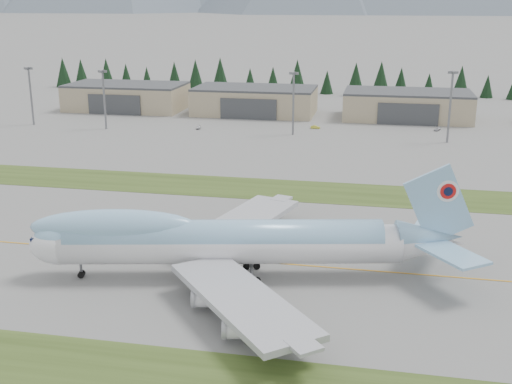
% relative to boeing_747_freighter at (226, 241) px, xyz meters
% --- Properties ---
extents(ground, '(7000.00, 7000.00, 0.00)m').
position_rel_boeing_747_freighter_xyz_m(ground, '(-11.48, 7.17, -6.45)').
color(ground, slate).
rests_on(ground, ground).
extents(grass_strip_near, '(400.00, 14.00, 0.08)m').
position_rel_boeing_747_freighter_xyz_m(grass_strip_near, '(-11.48, -30.83, -6.45)').
color(grass_strip_near, '#314518').
rests_on(grass_strip_near, ground).
extents(grass_strip_far, '(400.00, 18.00, 0.08)m').
position_rel_boeing_747_freighter_xyz_m(grass_strip_far, '(-11.48, 52.17, -6.45)').
color(grass_strip_far, '#314518').
rests_on(grass_strip_far, ground).
extents(taxiway_line_main, '(400.00, 0.40, 0.02)m').
position_rel_boeing_747_freighter_xyz_m(taxiway_line_main, '(-11.48, 7.17, -6.45)').
color(taxiway_line_main, orange).
rests_on(taxiway_line_main, ground).
extents(boeing_747_freighter, '(74.54, 62.78, 19.55)m').
position_rel_boeing_747_freighter_xyz_m(boeing_747_freighter, '(0.00, 0.00, 0.00)').
color(boeing_747_freighter, white).
rests_on(boeing_747_freighter, ground).
extents(hangar_left, '(48.00, 26.60, 10.80)m').
position_rel_boeing_747_freighter_xyz_m(hangar_left, '(-81.48, 157.07, -1.06)').
color(hangar_left, tan).
rests_on(hangar_left, ground).
extents(hangar_center, '(48.00, 26.60, 10.80)m').
position_rel_boeing_747_freighter_xyz_m(hangar_center, '(-26.48, 157.07, -1.06)').
color(hangar_center, tan).
rests_on(hangar_center, ground).
extents(hangar_right, '(48.00, 26.60, 10.80)m').
position_rel_boeing_747_freighter_xyz_m(hangar_right, '(33.52, 157.07, -1.06)').
color(hangar_right, tan).
rests_on(hangar_right, ground).
extents(floodlight_masts, '(193.64, 8.43, 22.92)m').
position_rel_boeing_747_freighter_xyz_m(floodlight_masts, '(-8.74, 116.29, 8.67)').
color(floodlight_masts, slate).
rests_on(floodlight_masts, ground).
extents(service_vehicle_a, '(2.05, 3.83, 1.24)m').
position_rel_boeing_747_freighter_xyz_m(service_vehicle_a, '(-40.16, 121.98, -6.45)').
color(service_vehicle_a, silver).
rests_on(service_vehicle_a, ground).
extents(service_vehicle_b, '(3.50, 1.38, 1.13)m').
position_rel_boeing_747_freighter_xyz_m(service_vehicle_b, '(0.92, 130.71, -6.45)').
color(service_vehicle_b, gold).
rests_on(service_vehicle_b, ground).
extents(service_vehicle_c, '(2.81, 3.90, 1.05)m').
position_rel_boeing_747_freighter_xyz_m(service_vehicle_c, '(43.69, 135.55, -6.45)').
color(service_vehicle_c, '#A8A7AC').
rests_on(service_vehicle_c, ground).
extents(conifer_belt, '(275.19, 14.52, 16.76)m').
position_rel_boeing_747_freighter_xyz_m(conifer_belt, '(-15.74, 218.51, 0.92)').
color(conifer_belt, black).
rests_on(conifer_belt, ground).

